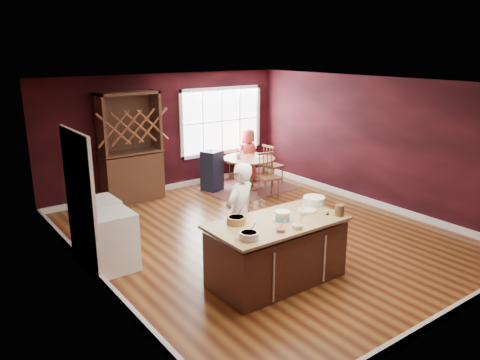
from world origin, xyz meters
name	(u,v)px	position (x,y,z in m)	size (l,w,h in m)	color
room_shell	(262,162)	(0.00, 0.00, 1.35)	(7.00, 7.00, 7.00)	brown
window	(221,121)	(1.50, 3.47, 1.50)	(2.36, 0.10, 1.66)	white
doorway	(81,204)	(-2.97, 0.60, 1.02)	(0.08, 1.26, 2.13)	white
kitchen_island	(276,253)	(-0.90, -1.46, 0.44)	(1.97, 1.03, 0.92)	#43271C
dining_table	(249,167)	(1.58, 2.44, 0.53)	(1.23, 1.23, 0.75)	olive
baker	(240,214)	(-0.98, -0.69, 0.81)	(0.59, 0.39, 1.62)	white
layer_cake	(282,216)	(-0.80, -1.46, 0.98)	(0.30, 0.30, 0.12)	white
bowl_blue	(249,236)	(-1.61, -1.73, 0.97)	(0.25, 0.25, 0.09)	white
bowl_yellow	(236,220)	(-1.42, -1.20, 0.97)	(0.26, 0.26, 0.10)	#978350
bowl_pink	(281,230)	(-1.11, -1.78, 0.95)	(0.14, 0.14, 0.05)	silver
bowl_olive	(297,227)	(-0.86, -1.83, 0.95)	(0.14, 0.14, 0.05)	beige
drinking_glass	(303,210)	(-0.45, -1.50, 1.00)	(0.08, 0.08, 0.16)	white
dinner_plate	(307,210)	(-0.26, -1.40, 0.93)	(0.28, 0.28, 0.02)	#F9ECC5
white_tub	(314,200)	(0.04, -1.23, 0.98)	(0.34, 0.34, 0.12)	silver
stoneware_crock	(340,210)	(-0.03, -1.82, 1.00)	(0.14, 0.14, 0.16)	brown
toy_figurine	(327,212)	(-0.15, -1.70, 0.96)	(0.05, 0.05, 0.08)	yellow
rug	(249,188)	(1.58, 2.44, 0.01)	(2.06, 1.59, 0.01)	brown
chair_east	(273,164)	(2.31, 2.41, 0.50)	(0.42, 0.40, 1.00)	brown
chair_south	(269,176)	(1.50, 1.61, 0.51)	(0.43, 0.41, 1.01)	brown
chair_north	(238,160)	(1.88, 3.29, 0.48)	(0.41, 0.39, 0.96)	brown
seated_woman	(248,155)	(1.93, 2.95, 0.66)	(0.65, 0.42, 1.33)	#D3373A
high_chair	(212,170)	(0.78, 2.82, 0.50)	(0.40, 0.40, 0.99)	black
toddler	(214,157)	(0.83, 2.79, 0.81)	(0.18, 0.14, 0.26)	#8CA5BF
table_plate	(260,156)	(1.87, 2.37, 0.76)	(0.21, 0.21, 0.02)	beige
table_cup	(238,156)	(1.35, 2.56, 0.80)	(0.13, 0.13, 0.10)	silver
hutch	(130,148)	(-1.03, 3.22, 1.19)	(1.29, 0.54, 2.37)	black
washer	(113,241)	(-2.64, 0.28, 0.45)	(0.62, 0.60, 0.90)	white
dryer	(98,228)	(-2.64, 0.92, 0.47)	(0.64, 0.62, 0.93)	silver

